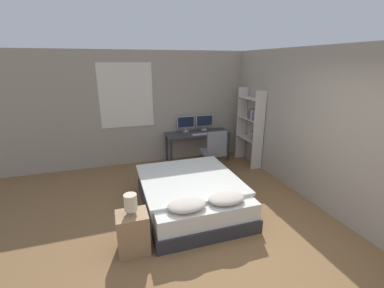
% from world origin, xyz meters
% --- Properties ---
extents(ground_plane, '(20.00, 20.00, 0.00)m').
position_xyz_m(ground_plane, '(0.00, 0.00, 0.00)').
color(ground_plane, brown).
extents(wall_back, '(12.00, 0.08, 2.70)m').
position_xyz_m(wall_back, '(-0.02, 3.73, 1.36)').
color(wall_back, '#9E9384').
rests_on(wall_back, ground_plane).
extents(wall_side_right, '(0.06, 12.00, 2.70)m').
position_xyz_m(wall_side_right, '(1.86, 1.50, 1.35)').
color(wall_side_right, '#9E9384').
rests_on(wall_side_right, ground_plane).
extents(bed, '(1.63, 2.01, 0.61)m').
position_xyz_m(bed, '(-0.31, 1.26, 0.27)').
color(bed, '#2D2D33').
rests_on(bed, ground_plane).
extents(nightstand, '(0.41, 0.35, 0.56)m').
position_xyz_m(nightstand, '(-1.37, 0.50, 0.28)').
color(nightstand, '#997551').
rests_on(nightstand, ground_plane).
extents(bedside_lamp, '(0.17, 0.17, 0.28)m').
position_xyz_m(bedside_lamp, '(-1.37, 0.50, 0.73)').
color(bedside_lamp, gray).
rests_on(bedside_lamp, nightstand).
extents(desk, '(1.61, 0.59, 0.75)m').
position_xyz_m(desk, '(0.53, 3.36, 0.66)').
color(desk, '#38383D').
rests_on(desk, ground_plane).
extents(monitor_left, '(0.44, 0.16, 0.39)m').
position_xyz_m(monitor_left, '(0.28, 3.56, 0.97)').
color(monitor_left, '#B7B7BC').
rests_on(monitor_left, desk).
extents(monitor_right, '(0.44, 0.16, 0.39)m').
position_xyz_m(monitor_right, '(0.78, 3.56, 0.97)').
color(monitor_right, '#B7B7BC').
rests_on(monitor_right, desk).
extents(keyboard, '(0.39, 0.13, 0.02)m').
position_xyz_m(keyboard, '(0.53, 3.17, 0.76)').
color(keyboard, '#B7B7BC').
rests_on(keyboard, desk).
extents(computer_mouse, '(0.07, 0.05, 0.04)m').
position_xyz_m(computer_mouse, '(0.82, 3.17, 0.77)').
color(computer_mouse, '#B7B7BC').
rests_on(computer_mouse, desk).
extents(office_chair, '(0.52, 0.52, 1.01)m').
position_xyz_m(office_chair, '(0.65, 2.58, 0.42)').
color(office_chair, black).
rests_on(office_chair, ground_plane).
extents(bookshelf, '(0.27, 0.82, 1.84)m').
position_xyz_m(bookshelf, '(1.68, 2.74, 1.03)').
color(bookshelf, beige).
rests_on(bookshelf, ground_plane).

